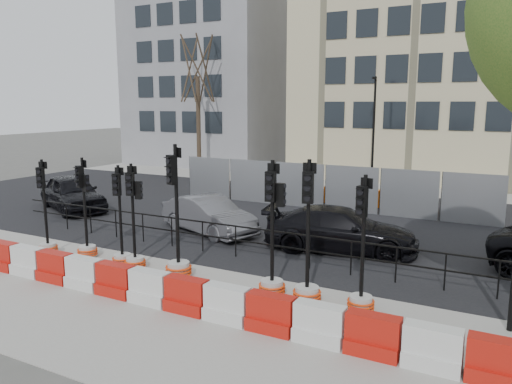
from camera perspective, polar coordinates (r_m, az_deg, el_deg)
The scene contains 22 objects.
ground at distance 14.36m, azimuth -4.75°, elevation -8.74°, with size 120.00×120.00×0.00m, color #51514C.
sidewalk_near at distance 12.10m, azimuth -12.56°, elevation -12.60°, with size 40.00×6.00×0.02m, color gray.
road at distance 20.38m, azimuth 5.86°, elevation -3.02°, with size 40.00×14.00×0.03m, color black.
sidewalk_far at distance 28.78m, azimuth 12.57°, elevation 0.65°, with size 40.00×4.00×0.02m, color gray.
building_grey at distance 39.73m, azimuth -4.98°, elevation 13.52°, with size 11.00×9.06×14.00m.
building_cream at distance 34.13m, azimuth 19.35°, elevation 16.94°, with size 15.00×10.06×18.00m.
kerb_railing at distance 15.14m, azimuth -2.34°, elevation -5.00°, with size 18.00×0.04×1.00m.
heras_fencing at distance 22.82m, azimuth 8.49°, elevation 0.05°, with size 14.33×1.72×2.00m.
lamp_post_far at distance 27.33m, azimuth 13.28°, elevation 6.91°, with size 0.12×0.56×6.00m.
tree_bare_far at distance 32.65m, azimuth -6.71°, elevation 13.62°, with size 2.00×2.00×9.00m.
barrier_row at distance 12.11m, azimuth -12.01°, elevation -10.75°, with size 15.70×0.50×0.80m.
traffic_signal_a at distance 16.73m, azimuth -22.79°, elevation -4.59°, with size 0.58×0.58×2.97m.
traffic_signal_b at distance 15.93m, azimuth -18.83°, elevation -4.62°, with size 0.60×0.60×3.06m.
traffic_signal_c at distance 14.86m, azimuth -15.11°, elevation -5.97°, with size 0.58×0.58×2.94m.
traffic_signal_d at distance 14.44m, azimuth -13.70°, elevation -5.91°, with size 0.59×0.59×3.01m.
traffic_signal_e at distance 13.55m, azimuth -8.96°, elevation -6.69°, with size 0.71×0.71×3.60m.
traffic_signal_f at distance 12.14m, azimuth 1.87°, elevation -8.34°, with size 0.66×0.66×3.33m.
traffic_signal_g at distance 11.80m, azimuth 5.87°, elevation -9.41°, with size 0.67×0.67×3.40m.
traffic_signal_h at distance 11.54m, azimuth 11.92°, elevation -10.34°, with size 0.62×0.62×3.12m.
car_a at distance 23.20m, azimuth -20.26°, elevation -0.09°, with size 4.87×3.54×1.54m, color black.
car_b at distance 18.03m, azimuth -5.45°, elevation -2.62°, with size 4.30×2.70×1.34m, color #56575C.
car_c at distance 16.02m, azimuth 9.65°, elevation -4.25°, with size 5.06×2.76×1.39m, color black.
Camera 1 is at (7.33, -11.44, 4.64)m, focal length 35.00 mm.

